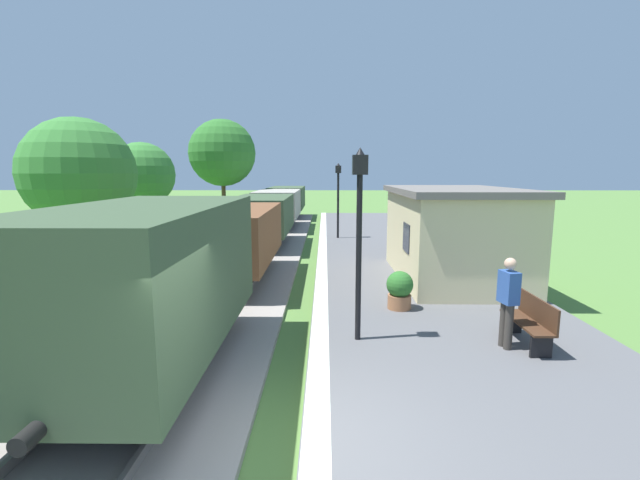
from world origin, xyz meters
The scene contains 17 objects.
ground_plane centered at (0.00, 0.00, 0.00)m, with size 160.00×160.00×0.00m, color #517A38.
platform_slab centered at (3.20, 0.00, 0.12)m, with size 6.00×60.00×0.25m, color #565659.
platform_edge_stripe centered at (0.40, 0.00, 0.25)m, with size 0.36×60.00×0.01m, color silver.
track_ballast centered at (-2.40, 0.00, 0.06)m, with size 3.80×60.00×0.12m, color gray.
rail_near centered at (-1.68, 0.00, 0.19)m, with size 0.07×60.00×0.14m, color slate.
rail_far centered at (-3.12, 0.00, 0.19)m, with size 0.07×60.00×0.14m, color slate.
freight_train centered at (-2.40, 14.48, 1.46)m, with size 2.50×32.60×2.72m.
station_hut centered at (4.40, 8.36, 1.65)m, with size 3.50×5.80×2.78m.
bench_near_hut centered at (4.39, 3.09, 0.72)m, with size 0.42×1.50×0.91m.
bench_down_platform centered at (4.39, 12.82, 0.72)m, with size 0.42×1.50×0.91m.
person_waiting centered at (3.88, 2.95, 1.18)m, with size 0.31×0.42×1.71m.
potted_planter centered at (2.29, 5.27, 0.72)m, with size 0.64×0.64×0.92m.
lamp_post_near centered at (1.15, 3.32, 2.80)m, with size 0.28×0.28×3.70m.
lamp_post_far centered at (1.15, 16.62, 2.80)m, with size 0.28×0.28×3.70m.
tree_trackside_far centered at (-8.71, 11.47, 3.45)m, with size 4.12×4.12×5.51m.
tree_field_left centered at (-8.98, 17.80, 3.37)m, with size 3.31×3.31×5.03m.
tree_field_distant centered at (-6.35, 24.51, 4.76)m, with size 4.41×4.41×6.97m.
Camera 1 is at (0.50, -4.81, 3.50)m, focal length 24.34 mm.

